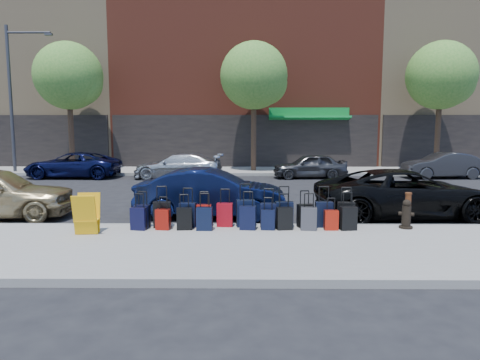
{
  "coord_description": "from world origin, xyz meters",
  "views": [
    {
      "loc": [
        -0.04,
        -15.11,
        2.56
      ],
      "look_at": [
        -0.17,
        -1.5,
        0.91
      ],
      "focal_mm": 32.0,
      "sensor_mm": 36.0,
      "label": 1
    }
  ],
  "objects_px": {
    "suitcase_front_5": "(245,213)",
    "car_far_1": "(178,166)",
    "tree_right": "(443,77)",
    "tree_left": "(71,78)",
    "car_far_0": "(73,165)",
    "fire_hydrant": "(406,215)",
    "car_far_3": "(443,165)",
    "display_rack": "(87,214)",
    "car_far_2": "(310,166)",
    "tree_center": "(256,78)",
    "car_near_1": "(211,193)",
    "bollard": "(408,210)",
    "car_near_2": "(405,193)",
    "streetlight": "(14,90)"
  },
  "relations": [
    {
      "from": "display_rack",
      "to": "car_far_0",
      "type": "bearing_deg",
      "value": 108.06
    },
    {
      "from": "car_far_3",
      "to": "suitcase_front_5",
      "type": "bearing_deg",
      "value": -44.58
    },
    {
      "from": "suitcase_front_5",
      "to": "car_far_0",
      "type": "relative_size",
      "value": 0.22
    },
    {
      "from": "suitcase_front_5",
      "to": "car_far_1",
      "type": "distance_m",
      "value": 11.82
    },
    {
      "from": "tree_center",
      "to": "suitcase_front_5",
      "type": "height_order",
      "value": "tree_center"
    },
    {
      "from": "tree_right",
      "to": "bollard",
      "type": "distance_m",
      "value": 16.77
    },
    {
      "from": "tree_left",
      "to": "car_far_0",
      "type": "relative_size",
      "value": 1.52
    },
    {
      "from": "bollard",
      "to": "car_far_0",
      "type": "bearing_deg",
      "value": 137.54
    },
    {
      "from": "tree_center",
      "to": "bollard",
      "type": "distance_m",
      "value": 15.5
    },
    {
      "from": "tree_left",
      "to": "tree_right",
      "type": "bearing_deg",
      "value": 0.0
    },
    {
      "from": "tree_right",
      "to": "suitcase_front_5",
      "type": "distance_m",
      "value": 18.75
    },
    {
      "from": "car_far_1",
      "to": "car_far_2",
      "type": "distance_m",
      "value": 6.77
    },
    {
      "from": "tree_center",
      "to": "car_far_1",
      "type": "bearing_deg",
      "value": -144.13
    },
    {
      "from": "car_far_0",
      "to": "car_far_3",
      "type": "relative_size",
      "value": 1.18
    },
    {
      "from": "tree_center",
      "to": "car_far_0",
      "type": "relative_size",
      "value": 1.52
    },
    {
      "from": "fire_hydrant",
      "to": "bollard",
      "type": "height_order",
      "value": "bollard"
    },
    {
      "from": "tree_right",
      "to": "suitcase_front_5",
      "type": "xyz_separation_m",
      "value": [
        -11.15,
        -14.25,
        -4.93
      ]
    },
    {
      "from": "tree_center",
      "to": "fire_hydrant",
      "type": "relative_size",
      "value": 10.27
    },
    {
      "from": "tree_right",
      "to": "car_far_2",
      "type": "xyz_separation_m",
      "value": [
        -7.8,
        -2.6,
        -4.77
      ]
    },
    {
      "from": "car_far_2",
      "to": "car_near_2",
      "type": "bearing_deg",
      "value": 3.88
    },
    {
      "from": "car_near_1",
      "to": "bollard",
      "type": "bearing_deg",
      "value": -108.72
    },
    {
      "from": "car_far_0",
      "to": "car_far_2",
      "type": "xyz_separation_m",
      "value": [
        12.31,
        -0.04,
        -0.02
      ]
    },
    {
      "from": "car_far_1",
      "to": "bollard",
      "type": "bearing_deg",
      "value": 36.49
    },
    {
      "from": "tree_right",
      "to": "fire_hydrant",
      "type": "relative_size",
      "value": 10.27
    },
    {
      "from": "tree_left",
      "to": "suitcase_front_5",
      "type": "bearing_deg",
      "value": -55.34
    },
    {
      "from": "car_far_1",
      "to": "tree_right",
      "type": "bearing_deg",
      "value": 105.13
    },
    {
      "from": "car_near_2",
      "to": "car_far_2",
      "type": "xyz_separation_m",
      "value": [
        -1.25,
        9.79,
        -0.06
      ]
    },
    {
      "from": "fire_hydrant",
      "to": "car_far_2",
      "type": "height_order",
      "value": "car_far_2"
    },
    {
      "from": "streetlight",
      "to": "car_far_3",
      "type": "distance_m",
      "value": 23.42
    },
    {
      "from": "fire_hydrant",
      "to": "car_far_0",
      "type": "xyz_separation_m",
      "value": [
        -12.85,
        11.85,
        0.19
      ]
    },
    {
      "from": "fire_hydrant",
      "to": "car_far_3",
      "type": "relative_size",
      "value": 0.17
    },
    {
      "from": "tree_center",
      "to": "car_far_0",
      "type": "height_order",
      "value": "tree_center"
    },
    {
      "from": "car_far_0",
      "to": "display_rack",
      "type": "bearing_deg",
      "value": 24.18
    },
    {
      "from": "car_near_1",
      "to": "car_far_0",
      "type": "relative_size",
      "value": 0.89
    },
    {
      "from": "car_near_2",
      "to": "car_far_3",
      "type": "bearing_deg",
      "value": -34.42
    },
    {
      "from": "tree_center",
      "to": "streetlight",
      "type": "relative_size",
      "value": 0.91
    },
    {
      "from": "car_near_2",
      "to": "car_far_3",
      "type": "distance_m",
      "value": 11.31
    },
    {
      "from": "tree_center",
      "to": "car_near_1",
      "type": "xyz_separation_m",
      "value": [
        -1.62,
        -12.47,
        -4.71
      ]
    },
    {
      "from": "bollard",
      "to": "car_near_1",
      "type": "xyz_separation_m",
      "value": [
        -4.92,
        1.89,
        0.1
      ]
    },
    {
      "from": "tree_right",
      "to": "fire_hydrant",
      "type": "xyz_separation_m",
      "value": [
        -7.25,
        -14.41,
        -4.94
      ]
    },
    {
      "from": "car_far_2",
      "to": "car_far_3",
      "type": "bearing_deg",
      "value": 86.85
    },
    {
      "from": "car_far_1",
      "to": "car_far_2",
      "type": "relative_size",
      "value": 1.2
    },
    {
      "from": "suitcase_front_5",
      "to": "display_rack",
      "type": "height_order",
      "value": "suitcase_front_5"
    },
    {
      "from": "car_near_1",
      "to": "car_far_1",
      "type": "xyz_separation_m",
      "value": [
        -2.43,
        9.53,
        -0.05
      ]
    },
    {
      "from": "suitcase_front_5",
      "to": "display_rack",
      "type": "xyz_separation_m",
      "value": [
        -3.64,
        -0.79,
        0.12
      ]
    },
    {
      "from": "tree_center",
      "to": "car_far_2",
      "type": "xyz_separation_m",
      "value": [
        2.7,
        -2.6,
        -4.77
      ]
    },
    {
      "from": "tree_right",
      "to": "bollard",
      "type": "relative_size",
      "value": 8.37
    },
    {
      "from": "bollard",
      "to": "car_far_3",
      "type": "height_order",
      "value": "car_far_3"
    },
    {
      "from": "car_far_0",
      "to": "car_far_1",
      "type": "xyz_separation_m",
      "value": [
        5.55,
        -0.38,
        -0.01
      ]
    },
    {
      "from": "car_far_2",
      "to": "tree_right",
      "type": "bearing_deg",
      "value": 105.06
    }
  ]
}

